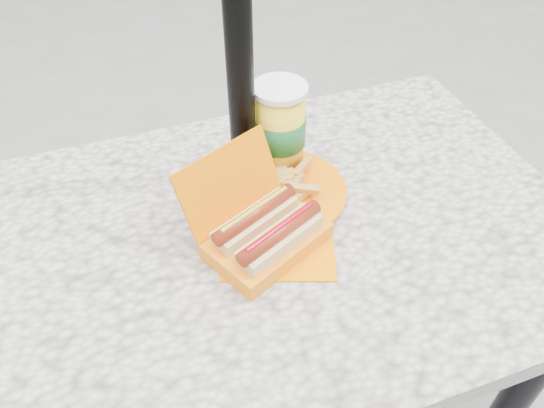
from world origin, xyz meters
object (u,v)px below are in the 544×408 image
object	(u,v)px
hotdog_box	(264,231)
soda_cup	(280,130)
umbrella_pole	(238,20)
fries_plate	(281,193)

from	to	relation	value
hotdog_box	soda_cup	distance (m)	0.23
umbrella_pole	soda_cup	xyz separation A→B (m)	(0.08, 0.01, -0.25)
fries_plate	soda_cup	world-z (taller)	soda_cup
umbrella_pole	hotdog_box	bearing A→B (deg)	-96.86
hotdog_box	soda_cup	world-z (taller)	soda_cup
soda_cup	hotdog_box	bearing A→B (deg)	-117.29
umbrella_pole	soda_cup	bearing A→B (deg)	6.81
hotdog_box	soda_cup	bearing A→B (deg)	37.72
umbrella_pole	fries_plate	distance (m)	0.35
umbrella_pole	hotdog_box	size ratio (longest dim) A/B	8.05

